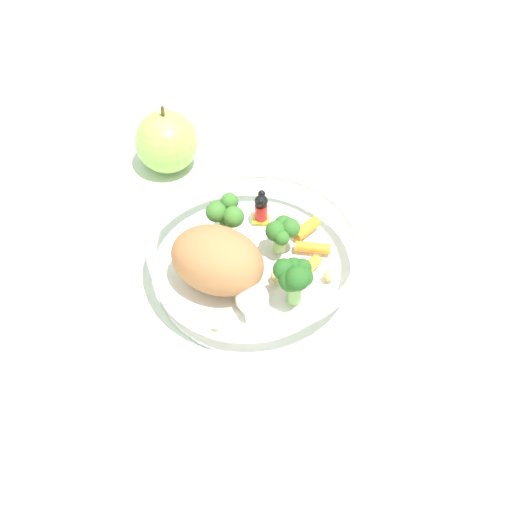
{
  "coord_description": "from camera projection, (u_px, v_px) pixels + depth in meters",
  "views": [
    {
      "loc": [
        0.42,
        -0.08,
        0.51
      ],
      "look_at": [
        0.01,
        0.01,
        0.03
      ],
      "focal_mm": 47.76,
      "sensor_mm": 36.0,
      "label": 1
    }
  ],
  "objects": [
    {
      "name": "loose_apple",
      "position": [
        167.0,
        142.0,
        0.74
      ],
      "size": [
        0.07,
        0.07,
        0.08
      ],
      "color": "#8CB74C",
      "rests_on": "ground_plane"
    },
    {
      "name": "folded_napkin",
      "position": [
        400.0,
        451.0,
        0.54
      ],
      "size": [
        0.18,
        0.19,
        0.01
      ],
      "primitive_type": "cube",
      "rotation": [
        0.0,
        0.0,
        0.47
      ],
      "color": "white",
      "rests_on": "ground_plane"
    },
    {
      "name": "ground_plane",
      "position": [
        240.0,
        270.0,
        0.66
      ],
      "size": [
        2.4,
        2.4,
        0.0
      ],
      "primitive_type": "plane",
      "color": "silver"
    },
    {
      "name": "food_container",
      "position": [
        247.0,
        258.0,
        0.63
      ],
      "size": [
        0.2,
        0.2,
        0.07
      ],
      "color": "white",
      "rests_on": "ground_plane"
    }
  ]
}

